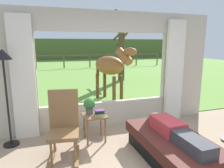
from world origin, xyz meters
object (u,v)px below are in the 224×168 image
Objects in this scene: recliner_sofa at (172,147)px; horse at (111,66)px; book_stack at (100,113)px; reclining_person at (175,131)px; potted_plant at (89,105)px; floor_lamp_left at (4,69)px; pasture_tree at (121,47)px; rocking_chair at (64,125)px; side_table at (94,119)px.

horse is at bearing 87.46° from recliner_sofa.
book_stack is 2.87m from horse.
reclining_person is at bearing -90.88° from recliner_sofa.
book_stack is (0.17, -0.12, -0.13)m from potted_plant.
pasture_tree is (4.29, 5.69, 0.27)m from floor_lamp_left.
potted_plant is (-1.11, 1.11, 0.48)m from recliner_sofa.
side_table is at bearing 43.65° from rocking_chair.
horse is (0.10, 3.60, 0.94)m from recliner_sofa.
potted_plant is (-1.11, 1.16, 0.18)m from reclining_person.
pasture_tree reaches higher than recliner_sofa.
rocking_chair is 2.15× the size of side_table.
recliner_sofa is 7.38m from pasture_tree.
reclining_person is 1.28× the size of rocking_chair.
pasture_tree is at bearing 52.95° from floor_lamp_left.
side_table is at bearing 132.14° from reclining_person.
rocking_chair is 3.48m from horse.
floor_lamp_left is (-1.44, 0.22, 0.73)m from potted_plant.
recliner_sofa is at bearing 64.57° from horse.
floor_lamp_left reaches higher than potted_plant.
reclining_person is 0.42× the size of pasture_tree.
potted_plant is at bearing 51.41° from rocking_chair.
book_stack is at bearing 131.16° from reclining_person.
potted_plant is (-0.08, 0.06, 0.28)m from side_table.
book_stack is (0.69, 0.34, 0.03)m from rocking_chair.
potted_plant is at bearing 143.13° from side_table.
pasture_tree is (3.37, 6.37, 1.15)m from rocking_chair.
side_table is 0.29× the size of horse.
side_table is 1.85m from floor_lamp_left.
pasture_tree is at bearing -139.33° from horse.
pasture_tree is at bearing 71.88° from rocking_chair.
rocking_chair reaches higher than reclining_person.
reclining_person is (0.00, -0.05, 0.30)m from recliner_sofa.
rocking_chair reaches higher than potted_plant.
pasture_tree is (1.74, 7.07, 1.17)m from reclining_person.
floor_lamp_left is at bearing 169.70° from side_table.
pasture_tree is at bearing 75.30° from reclining_person.
rocking_chair is at bearing 35.75° from horse.
pasture_tree reaches higher than horse.
reclining_person is at bearing -47.96° from book_stack.
book_stack is at bearing 44.45° from horse.
reclining_person is at bearing -13.43° from rocking_chair.
horse reaches higher than recliner_sofa.
pasture_tree reaches higher than reclining_person.
potted_plant is 0.25m from book_stack.
horse is (0.10, 3.65, 0.63)m from reclining_person.
potted_plant is 0.18× the size of floor_lamp_left.
side_table is 0.15× the size of pasture_tree.
side_table is at bearing -114.90° from pasture_tree.
horse is at bearing 40.48° from floor_lamp_left.
recliner_sofa is 0.96× the size of horse.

